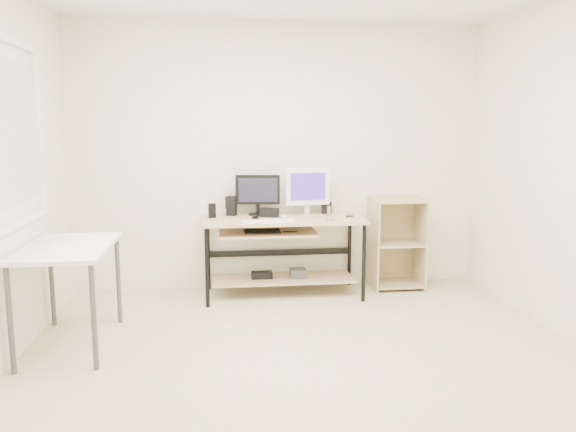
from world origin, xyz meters
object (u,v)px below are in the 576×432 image
(side_table, at_px, (68,256))
(black_monitor, at_px, (258,192))
(desk, at_px, (280,240))
(audio_controller, at_px, (212,211))
(white_imac, at_px, (308,188))
(shelf_unit, at_px, (395,242))

(side_table, height_order, black_monitor, black_monitor)
(desk, relative_size, audio_controller, 10.94)
(side_table, bearing_deg, black_monitor, 40.42)
(desk, height_order, side_table, same)
(black_monitor, distance_m, white_imac, 0.48)
(audio_controller, bearing_deg, black_monitor, 0.45)
(side_table, xyz_separation_m, black_monitor, (1.46, 1.24, 0.30))
(side_table, relative_size, shelf_unit, 1.11)
(shelf_unit, bearing_deg, black_monitor, 179.14)
(desk, xyz_separation_m, shelf_unit, (1.18, 0.16, -0.09))
(side_table, bearing_deg, audio_controller, 48.02)
(side_table, xyz_separation_m, white_imac, (1.94, 1.20, 0.35))
(shelf_unit, bearing_deg, side_table, -156.67)
(black_monitor, height_order, audio_controller, black_monitor)
(white_imac, xyz_separation_m, audio_controller, (-0.92, -0.07, -0.20))
(side_table, xyz_separation_m, shelf_unit, (2.83, 1.22, -0.22))
(black_monitor, bearing_deg, audio_controller, -157.77)
(desk, distance_m, shelf_unit, 1.19)
(shelf_unit, relative_size, white_imac, 1.96)
(audio_controller, bearing_deg, shelf_unit, -10.77)
(desk, bearing_deg, shelf_unit, 7.77)
(black_monitor, bearing_deg, shelf_unit, 7.33)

